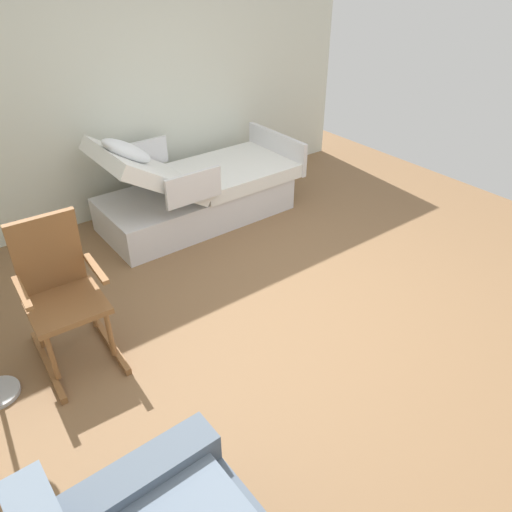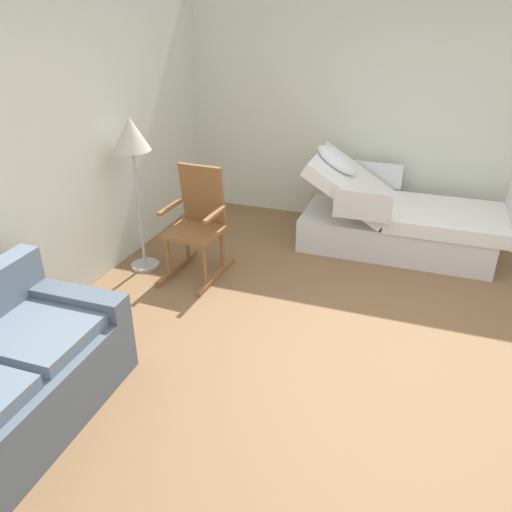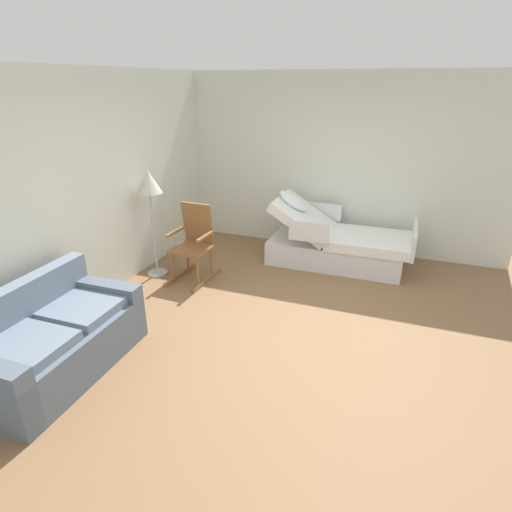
{
  "view_description": "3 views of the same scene",
  "coord_description": "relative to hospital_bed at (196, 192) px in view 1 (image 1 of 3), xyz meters",
  "views": [
    {
      "loc": [
        -2.1,
        2.14,
        2.48
      ],
      "look_at": [
        0.05,
        0.51,
        0.72
      ],
      "focal_mm": 34.24,
      "sensor_mm": 36.0,
      "label": 1
    },
    {
      "loc": [
        -3.23,
        -0.4,
        2.41
      ],
      "look_at": [
        -0.11,
        0.72,
        0.72
      ],
      "focal_mm": 35.81,
      "sensor_mm": 36.0,
      "label": 2
    },
    {
      "loc": [
        -3.91,
        -1.02,
        2.54
      ],
      "look_at": [
        -0.11,
        0.4,
        0.83
      ],
      "focal_mm": 29.18,
      "sensor_mm": 36.0,
      "label": 3
    }
  ],
  "objects": [
    {
      "name": "ground_plane",
      "position": [
        -1.9,
        0.13,
        -0.31
      ],
      "size": [
        6.36,
        6.36,
        0.0
      ],
      "primitive_type": "plane",
      "color": "olive"
    },
    {
      "name": "side_wall",
      "position": [
        0.7,
        0.13,
        1.04
      ],
      "size": [
        0.1,
        5.09,
        2.7
      ],
      "primitive_type": "cube",
      "color": "silver",
      "rests_on": "ground"
    },
    {
      "name": "rocking_chair",
      "position": [
        -1.16,
        1.74,
        0.19
      ],
      "size": [
        0.78,
        0.52,
        1.05
      ],
      "color": "brown",
      "rests_on": "ground"
    },
    {
      "name": "hospital_bed",
      "position": [
        0.0,
        0.0,
        0.0
      ],
      "size": [
        1.05,
        2.07,
        1.09
      ],
      "color": "silver",
      "rests_on": "ground"
    }
  ]
}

